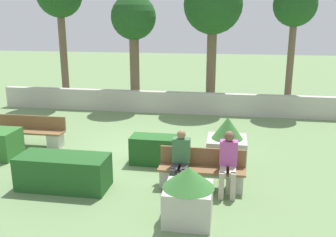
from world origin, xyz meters
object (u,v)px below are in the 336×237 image
at_px(planter_corner_right, 227,145).
at_px(tree_rightmost, 295,8).
at_px(planter_corner_left, 188,193).
at_px(person_seated_woman, 228,159).
at_px(bench_left_side, 30,134).
at_px(person_seated_man, 180,158).
at_px(tree_center_right, 213,7).
at_px(tree_center_left, 134,21).
at_px(bench_front, 202,173).

distance_m(planter_corner_right, tree_rightmost, 7.46).
bearing_deg(planter_corner_left, person_seated_woman, 61.84).
bearing_deg(bench_left_side, tree_rightmost, 32.35).
height_order(person_seated_man, tree_center_right, tree_center_right).
xyz_separation_m(person_seated_woman, tree_center_right, (-0.82, 7.84, 3.32)).
xyz_separation_m(planter_corner_left, tree_center_left, (-3.23, 8.71, 2.97)).
distance_m(bench_front, bench_left_side, 5.61).
height_order(planter_corner_right, tree_center_right, tree_center_right).
height_order(person_seated_man, person_seated_woman, person_seated_woman).
bearing_deg(bench_front, tree_rightmost, 69.45).
bearing_deg(tree_center_left, tree_rightmost, 2.57).
bearing_deg(person_seated_woman, planter_corner_right, 91.81).
bearing_deg(person_seated_woman, bench_front, 166.36).
bearing_deg(bench_front, planter_corner_left, -95.24).
bearing_deg(tree_center_right, tree_rightmost, -3.03).
xyz_separation_m(bench_front, bench_left_side, (-5.24, 2.02, 0.01)).
bearing_deg(bench_left_side, tree_center_left, 68.25).
bearing_deg(tree_center_right, planter_corner_right, -83.09).
xyz_separation_m(bench_front, planter_corner_right, (0.52, 1.32, 0.25)).
bearing_deg(planter_corner_right, tree_center_left, 123.17).
bearing_deg(planter_corner_right, person_seated_man, -123.68).
bearing_deg(tree_rightmost, tree_center_right, 176.97).
xyz_separation_m(bench_left_side, tree_center_right, (4.99, 5.69, 3.73)).
distance_m(bench_left_side, person_seated_man, 5.26).
bearing_deg(tree_center_left, bench_front, -65.18).
height_order(bench_left_side, tree_center_right, tree_center_right).
distance_m(tree_center_left, tree_rightmost, 6.21).
xyz_separation_m(tree_center_left, tree_rightmost, (6.18, 0.28, 0.48)).
bearing_deg(tree_center_right, bench_front, -88.14).
bearing_deg(person_seated_woman, planter_corner_left, -118.16).
bearing_deg(tree_center_right, person_seated_woman, -84.03).
distance_m(bench_left_side, tree_center_right, 8.43).
relative_size(person_seated_man, tree_center_left, 0.29).
distance_m(tree_center_right, tree_rightmost, 3.08).
bearing_deg(person_seated_man, bench_front, 17.54).
distance_m(tree_center_left, tree_center_right, 3.19).
bearing_deg(person_seated_woman, bench_left_side, 159.64).
xyz_separation_m(person_seated_woman, tree_rightmost, (2.26, 7.68, 3.26)).
relative_size(planter_corner_right, tree_rightmost, 0.26).
bearing_deg(tree_center_left, person_seated_woman, -62.04).
height_order(tree_center_right, tree_rightmost, tree_center_right).
xyz_separation_m(bench_front, tree_center_left, (-3.36, 7.26, 3.19)).
distance_m(bench_left_side, planter_corner_left, 6.17).
bearing_deg(tree_rightmost, bench_front, -110.55).
bearing_deg(planter_corner_right, tree_rightmost, 69.67).
height_order(bench_front, tree_center_right, tree_center_right).
relative_size(person_seated_man, planter_corner_left, 1.23).
bearing_deg(tree_center_left, person_seated_man, -68.59).
bearing_deg(person_seated_woman, tree_rightmost, 73.62).
relative_size(bench_front, tree_center_left, 0.42).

